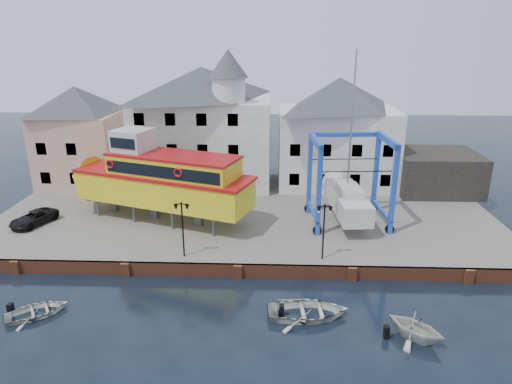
{
  "coord_description": "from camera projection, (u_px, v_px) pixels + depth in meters",
  "views": [
    {
      "loc": [
        2.4,
        -28.39,
        16.28
      ],
      "look_at": [
        1.0,
        7.0,
        4.0
      ],
      "focal_mm": 32.0,
      "sensor_mm": 36.0,
      "label": 1
    }
  ],
  "objects": [
    {
      "name": "ground",
      "position": [
        238.0,
        278.0,
        32.23
      ],
      "size": [
        140.0,
        140.0,
        0.0
      ],
      "primitive_type": "plane",
      "color": "black",
      "rests_on": "ground"
    },
    {
      "name": "tour_boat",
      "position": [
        153.0,
        178.0,
        38.91
      ],
      "size": [
        18.17,
        10.02,
        7.75
      ],
      "rotation": [
        0.0,
        0.0,
        -0.35
      ],
      "color": "#59595E",
      "rests_on": "hardstanding"
    },
    {
      "name": "motorboat_d",
      "position": [
        37.0,
        315.0,
        27.94
      ],
      "size": [
        4.44,
        4.14,
        0.75
      ],
      "primitive_type": "imported",
      "rotation": [
        0.0,
        0.0,
        2.15
      ],
      "color": "beige",
      "rests_on": "ground"
    },
    {
      "name": "building_white_right",
      "position": [
        337.0,
        132.0,
        47.67
      ],
      "size": [
        12.0,
        8.0,
        11.2
      ],
      "color": "silver",
      "rests_on": "hardstanding"
    },
    {
      "name": "quay_wall",
      "position": [
        238.0,
        271.0,
        32.16
      ],
      "size": [
        44.0,
        0.47,
        1.0
      ],
      "color": "brown",
      "rests_on": "ground"
    },
    {
      "name": "building_white_main",
      "position": [
        204.0,
        125.0,
        47.37
      ],
      "size": [
        14.0,
        8.3,
        14.0
      ],
      "color": "silver",
      "rests_on": "hardstanding"
    },
    {
      "name": "van",
      "position": [
        34.0,
        218.0,
        38.53
      ],
      "size": [
        3.31,
        4.57,
        1.15
      ],
      "primitive_type": "imported",
      "rotation": [
        0.0,
        0.0,
        -0.38
      ],
      "color": "black",
      "rests_on": "hardstanding"
    },
    {
      "name": "motorboat_b",
      "position": [
        308.0,
        317.0,
        27.78
      ],
      "size": [
        5.16,
        3.88,
        1.02
      ],
      "primitive_type": "imported",
      "rotation": [
        0.0,
        0.0,
        1.65
      ],
      "color": "beige",
      "rests_on": "ground"
    },
    {
      "name": "lamp_post_right",
      "position": [
        324.0,
        218.0,
        31.77
      ],
      "size": [
        1.12,
        0.32,
        4.2
      ],
      "color": "black",
      "rests_on": "hardstanding"
    },
    {
      "name": "lamp_post_left",
      "position": [
        182.0,
        216.0,
        32.15
      ],
      "size": [
        1.12,
        0.32,
        4.2
      ],
      "color": "black",
      "rests_on": "hardstanding"
    },
    {
      "name": "travel_lift",
      "position": [
        346.0,
        193.0,
        39.2
      ],
      "size": [
        7.02,
        9.57,
        14.22
      ],
      "rotation": [
        0.0,
        0.0,
        0.08
      ],
      "color": "#163DAC",
      "rests_on": "hardstanding"
    },
    {
      "name": "hardstanding",
      "position": [
        247.0,
        213.0,
        42.45
      ],
      "size": [
        44.0,
        22.0,
        1.0
      ],
      "primitive_type": "cube",
      "color": "#67625A",
      "rests_on": "ground"
    },
    {
      "name": "shed_dark",
      "position": [
        436.0,
        172.0,
        46.58
      ],
      "size": [
        8.0,
        7.0,
        4.0
      ],
      "primitive_type": "cube",
      "color": "black",
      "rests_on": "hardstanding"
    },
    {
      "name": "motorboat_c",
      "position": [
        414.0,
        338.0,
        25.79
      ],
      "size": [
        4.4,
        4.36,
        1.76
      ],
      "primitive_type": "imported",
      "rotation": [
        0.0,
        0.0,
        0.85
      ],
      "color": "beige",
      "rests_on": "ground"
    },
    {
      "name": "building_pink",
      "position": [
        80.0,
        136.0,
        47.88
      ],
      "size": [
        8.0,
        7.0,
        10.3
      ],
      "color": "tan",
      "rests_on": "hardstanding"
    }
  ]
}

